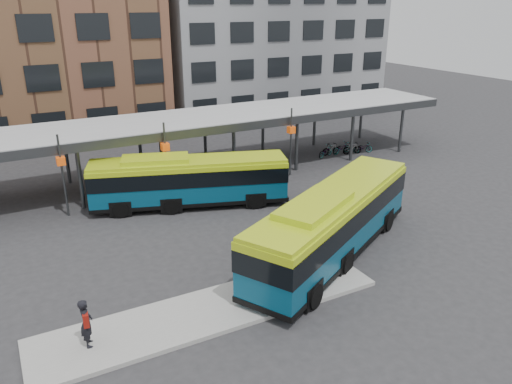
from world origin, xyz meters
The scene contains 8 objects.
ground centered at (0.00, 0.00, 0.00)m, with size 120.00×120.00×0.00m, color #28282B.
boarding_island centered at (-5.50, -3.00, 0.09)m, with size 14.00×3.00×0.18m, color gray.
canopy centered at (-0.06, 12.87, 3.91)m, with size 40.00×6.53×4.80m.
building_grey centered at (16.00, 32.00, 10.00)m, with size 24.00×14.00×20.00m, color slate.
bus_front centered at (1.44, -1.37, 1.83)m, with size 12.49×8.47×3.52m.
bus_rear centered at (-2.28, 7.84, 1.65)m, with size 11.66×5.96×3.17m.
pedestrian centered at (-10.27, -2.97, 1.11)m, with size 0.51×0.72×1.84m.
bike_rack centered at (12.42, 12.06, 0.46)m, with size 5.07×1.61×0.98m.
Camera 1 is at (-11.96, -18.58, 11.59)m, focal length 35.00 mm.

